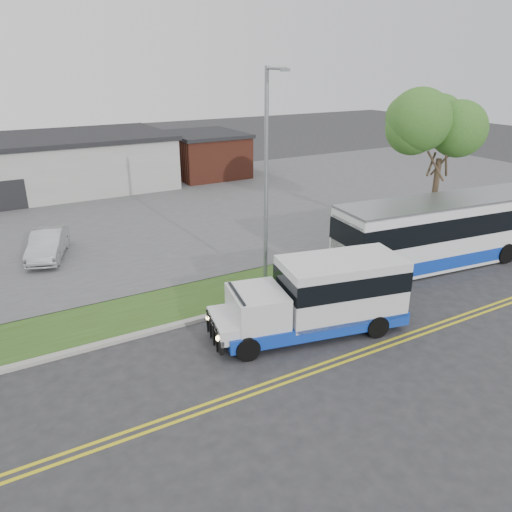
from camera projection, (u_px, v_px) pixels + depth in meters
ground at (236, 326)px, 19.72m from camera, size 140.00×140.00×0.00m
lane_line_north at (290, 375)px, 16.60m from camera, size 70.00×0.12×0.01m
lane_line_south at (295, 380)px, 16.36m from camera, size 70.00×0.12×0.01m
curb at (224, 313)px, 20.58m from camera, size 80.00×0.30×0.15m
verge at (206, 296)px, 22.04m from camera, size 80.00×3.30×0.10m
parking_lot at (119, 216)px, 33.45m from camera, size 80.00×25.00×0.10m
commercial_building at (2, 168)px, 37.98m from camera, size 25.40×10.40×4.35m
brick_wing at (205, 154)px, 44.89m from camera, size 6.30×7.30×3.90m
tree_east at (443, 133)px, 26.36m from camera, size 5.20×5.20×8.33m
streetlight_near at (267, 174)px, 21.41m from camera, size 0.35×1.53×9.50m
shuttle_bus at (323, 294)px, 18.86m from camera, size 7.77×3.83×2.86m
transit_bus at (447, 231)px, 25.33m from camera, size 12.50×4.13×3.40m
parked_car_a at (48, 245)px, 26.06m from camera, size 2.85×4.62×1.44m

